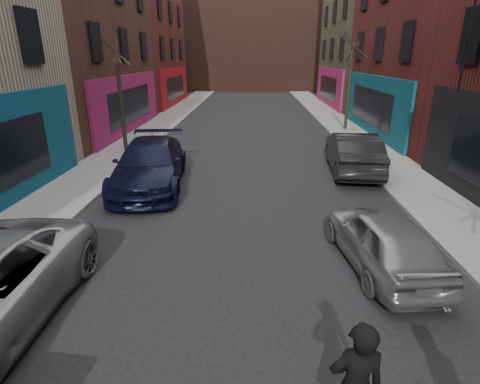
# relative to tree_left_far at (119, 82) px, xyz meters

# --- Properties ---
(sidewalk_left) EXTENTS (2.50, 84.00, 0.13)m
(sidewalk_left) POSITION_rel_tree_left_far_xyz_m (-0.05, 12.00, -3.31)
(sidewalk_left) COLOR gray
(sidewalk_left) RESTS_ON ground
(sidewalk_right) EXTENTS (2.50, 84.00, 0.13)m
(sidewalk_right) POSITION_rel_tree_left_far_xyz_m (12.45, 12.00, -3.31)
(sidewalk_right) COLOR gray
(sidewalk_right) RESTS_ON ground
(building_far) EXTENTS (40.00, 10.00, 14.00)m
(building_far) POSITION_rel_tree_left_far_xyz_m (6.20, 38.00, 3.62)
(building_far) COLOR #47281E
(building_far) RESTS_ON ground
(tree_left_far) EXTENTS (2.00, 2.00, 6.50)m
(tree_left_far) POSITION_rel_tree_left_far_xyz_m (0.00, 0.00, 0.00)
(tree_left_far) COLOR black
(tree_left_far) RESTS_ON sidewalk_left
(tree_right_far) EXTENTS (2.00, 2.00, 6.80)m
(tree_right_far) POSITION_rel_tree_left_far_xyz_m (12.40, 6.00, 0.15)
(tree_right_far) COLOR black
(tree_right_far) RESTS_ON sidewalk_right
(parked_left_end) EXTENTS (2.98, 6.01, 1.68)m
(parked_left_end) POSITION_rel_tree_left_far_xyz_m (2.70, -5.33, -2.54)
(parked_left_end) COLOR black
(parked_left_end) RESTS_ON ground
(parked_right_far) EXTENTS (2.10, 4.15, 1.35)m
(parked_right_far) POSITION_rel_tree_left_far_xyz_m (9.40, -10.73, -2.70)
(parked_right_far) COLOR gray
(parked_right_far) RESTS_ON ground
(parked_right_end) EXTENTS (2.13, 5.12, 1.65)m
(parked_right_end) POSITION_rel_tree_left_far_xyz_m (10.59, -3.15, -2.56)
(parked_right_end) COLOR black
(parked_right_end) RESTS_ON ground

